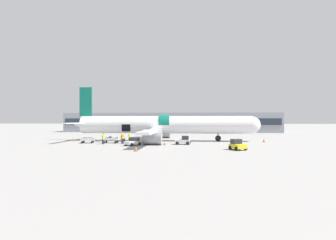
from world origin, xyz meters
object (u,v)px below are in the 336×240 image
(airplane, at_px, (162,125))
(baggage_tug_lead, at_px, (133,142))
(baggage_tug_rear, at_px, (183,141))
(ground_crew_supervisor, at_px, (122,138))
(baggage_cart_loading, at_px, (111,140))
(suitcase_on_tarmac_upright, at_px, (124,141))
(baggage_cart_queued, at_px, (141,140))
(ground_crew_driver, at_px, (129,137))
(baggage_tug_mid, at_px, (237,145))
(ground_crew_loader_b, at_px, (104,137))
(baggage_cart_empty, at_px, (88,140))
(ground_crew_loader_a, at_px, (103,139))

(airplane, bearing_deg, baggage_tug_lead, -110.48)
(baggage_tug_rear, relative_size, ground_crew_supervisor, 1.50)
(baggage_cart_loading, relative_size, suitcase_on_tarmac_upright, 4.44)
(baggage_cart_queued, bearing_deg, ground_crew_driver, 138.71)
(baggage_tug_mid, distance_m, ground_crew_driver, 21.85)
(baggage_tug_lead, height_order, ground_crew_driver, ground_crew_driver)
(baggage_tug_rear, bearing_deg, baggage_cart_loading, 173.19)
(baggage_tug_rear, height_order, ground_crew_loader_b, ground_crew_loader_b)
(baggage_tug_mid, xyz_separation_m, baggage_cart_loading, (-20.83, 9.10, -0.11))
(baggage_tug_mid, bearing_deg, ground_crew_supervisor, 156.90)
(baggage_cart_queued, bearing_deg, baggage_tug_mid, -32.00)
(baggage_tug_mid, relative_size, ground_crew_supervisor, 1.52)
(baggage_tug_lead, bearing_deg, ground_crew_loader_b, 139.03)
(airplane, distance_m, baggage_cart_empty, 14.47)
(ground_crew_loader_b, bearing_deg, ground_crew_loader_a, -72.53)
(airplane, height_order, ground_crew_loader_b, airplane)
(baggage_tug_lead, relative_size, baggage_cart_queued, 0.90)
(baggage_tug_rear, distance_m, baggage_cart_queued, 8.14)
(baggage_cart_loading, bearing_deg, suitcase_on_tarmac_upright, -4.53)
(baggage_tug_mid, height_order, baggage_cart_loading, baggage_tug_mid)
(baggage_tug_lead, height_order, baggage_cart_queued, baggage_tug_lead)
(baggage_tug_mid, height_order, baggage_tug_rear, baggage_tug_mid)
(baggage_tug_mid, height_order, ground_crew_driver, ground_crew_driver)
(baggage_tug_lead, bearing_deg, ground_crew_supervisor, 131.63)
(baggage_tug_mid, height_order, baggage_cart_empty, baggage_tug_mid)
(baggage_cart_queued, distance_m, ground_crew_supervisor, 3.46)
(ground_crew_loader_b, bearing_deg, baggage_tug_rear, -13.15)
(baggage_cart_empty, height_order, suitcase_on_tarmac_upright, baggage_cart_empty)
(ground_crew_loader_b, xyz_separation_m, ground_crew_driver, (4.73, 0.96, -0.06))
(baggage_cart_queued, xyz_separation_m, baggage_cart_empty, (-9.46, -1.00, -0.09))
(baggage_cart_empty, height_order, ground_crew_loader_a, ground_crew_loader_a)
(airplane, distance_m, ground_crew_loader_b, 11.60)
(baggage_tug_lead, relative_size, ground_crew_supervisor, 1.68)
(baggage_cart_empty, bearing_deg, baggage_cart_loading, 4.90)
(baggage_tug_mid, height_order, ground_crew_supervisor, ground_crew_supervisor)
(ground_crew_supervisor, bearing_deg, suitcase_on_tarmac_upright, 90.12)
(baggage_cart_loading, xyz_separation_m, ground_crew_loader_b, (-2.12, 1.99, 0.39))
(baggage_tug_mid, bearing_deg, airplane, 129.40)
(ground_crew_supervisor, bearing_deg, airplane, 47.79)
(baggage_tug_mid, height_order, ground_crew_loader_b, ground_crew_loader_b)
(baggage_tug_mid, relative_size, ground_crew_loader_b, 1.56)
(baggage_cart_empty, distance_m, ground_crew_loader_a, 4.10)
(ground_crew_driver, height_order, ground_crew_supervisor, ground_crew_supervisor)
(baggage_tug_lead, distance_m, ground_crew_driver, 7.49)
(baggage_cart_loading, bearing_deg, ground_crew_driver, 48.51)
(ground_crew_driver, bearing_deg, baggage_cart_loading, -131.49)
(ground_crew_driver, bearing_deg, baggage_tug_rear, -23.29)
(ground_crew_loader_b, distance_m, suitcase_on_tarmac_upright, 5.00)
(baggage_tug_mid, xyz_separation_m, ground_crew_supervisor, (-18.48, 7.89, 0.31))
(airplane, xyz_separation_m, ground_crew_driver, (-6.04, -2.78, -2.21))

